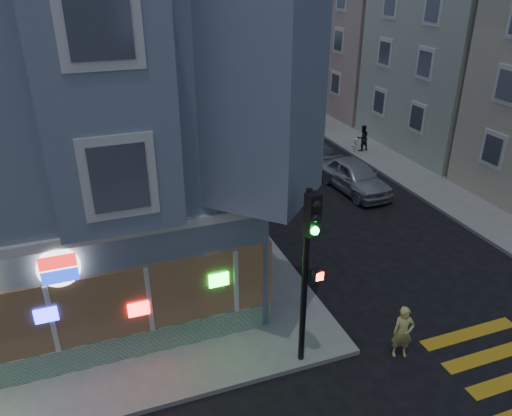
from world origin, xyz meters
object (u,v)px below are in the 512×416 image
running_child (403,332)px  parked_car_a (355,176)px  utility_pole (313,49)px  traffic_signal (309,253)px  fire_hydrant (356,145)px  parked_car_d (270,98)px  parked_car_b (308,145)px  street_tree_far (247,37)px  parked_car_c (298,114)px  pedestrian_a (363,138)px  pedestrian_b (317,111)px  street_tree_near (280,49)px

running_child → parked_car_a: size_ratio=0.36×
utility_pole → traffic_signal: 24.33m
parked_car_a → fire_hydrant: parked_car_a is taller
parked_car_d → traffic_signal: (-9.37, -26.19, 2.97)m
running_child → parked_car_d: bearing=94.3°
parked_car_b → street_tree_far: bearing=80.2°
parked_car_c → pedestrian_a: bearing=-74.9°
running_child → parked_car_d: (6.65, 26.75, -0.18)m
pedestrian_b → parked_car_a: bearing=69.7°
running_child → parked_car_b: 16.24m
pedestrian_b → fire_hydrant: bearing=82.9°
parked_car_a → parked_car_c: bearing=75.8°
pedestrian_b → parked_car_d: size_ratio=0.42×
parked_car_c → fire_hydrant: 6.75m
street_tree_near → parked_car_b: size_ratio=1.32×
pedestrian_a → street_tree_near: bearing=-94.3°
street_tree_near → pedestrian_b: size_ratio=2.85×
parked_car_c → fire_hydrant: size_ratio=5.76×
street_tree_far → parked_car_b: 21.36m
street_tree_near → pedestrian_b: 8.32m
utility_pole → parked_car_a: (-3.40, -12.00, -4.04)m
utility_pole → running_child: (-7.95, -22.39, -4.00)m
pedestrian_b → parked_car_b: pedestrian_b is taller
street_tree_near → street_tree_far: bearing=90.0°
pedestrian_a → pedestrian_b: 5.64m
parked_car_a → parked_car_d: (2.10, 16.36, -0.14)m
pedestrian_a → parked_car_d: 11.85m
street_tree_near → running_child: bearing=-106.0°
parked_car_c → fire_hydrant: parked_car_c is taller
pedestrian_a → traffic_signal: (-10.43, -14.39, 2.68)m
street_tree_near → fire_hydrant: size_ratio=6.28×
pedestrian_b → parked_car_b: size_ratio=0.46×
street_tree_near → street_tree_far: 8.00m
fire_hydrant → street_tree_near: bearing=86.2°
street_tree_near → running_child: size_ratio=3.33×
utility_pole → street_tree_far: size_ratio=1.70×
parked_car_b → parked_car_d: (2.10, 11.16, -0.05)m
parked_car_b → parked_car_d: parked_car_b is taller
parked_car_c → street_tree_far: bearing=90.2°
parked_car_a → street_tree_near: bearing=75.1°
parked_car_c → fire_hydrant: bearing=-79.0°
running_child → traffic_signal: (-2.71, 0.56, 2.78)m
street_tree_far → pedestrian_a: street_tree_far is taller
street_tree_near → parked_car_a: size_ratio=1.20×
parked_car_c → parked_car_d: bearing=95.9°
pedestrian_b → parked_car_b: (-3.04, -5.00, -0.42)m
parked_car_a → running_child: bearing=-117.2°
running_child → parked_car_d: running_child is taller
parked_car_d → fire_hydrant: (0.60, -11.92, -0.02)m
utility_pole → running_child: utility_pole is taller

